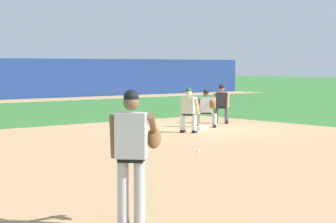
{
  "coord_description": "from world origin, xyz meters",
  "views": [
    {
      "loc": [
        -15.11,
        -16.29,
        2.18
      ],
      "look_at": [
        -7.01,
        -6.62,
        1.28
      ],
      "focal_mm": 70.0,
      "sensor_mm": 36.0,
      "label": 1
    }
  ],
  "objects_px": {
    "baseball": "(198,151)",
    "baserunner": "(188,108)",
    "first_base_bag": "(201,128)",
    "pitcher": "(133,150)",
    "umpire": "(221,102)",
    "first_baseman": "(207,107)"
  },
  "relations": [
    {
      "from": "first_baseman",
      "to": "baseball",
      "type": "bearing_deg",
      "value": -135.08
    },
    {
      "from": "baserunner",
      "to": "first_baseman",
      "type": "bearing_deg",
      "value": 29.2
    },
    {
      "from": "baserunner",
      "to": "pitcher",
      "type": "bearing_deg",
      "value": -135.1
    },
    {
      "from": "first_base_bag",
      "to": "pitcher",
      "type": "height_order",
      "value": "pitcher"
    },
    {
      "from": "umpire",
      "to": "first_base_bag",
      "type": "bearing_deg",
      "value": -152.4
    },
    {
      "from": "baseball",
      "to": "baserunner",
      "type": "xyz_separation_m",
      "value": [
        2.94,
        3.67,
        0.76
      ]
    },
    {
      "from": "pitcher",
      "to": "umpire",
      "type": "relative_size",
      "value": 1.27
    },
    {
      "from": "first_base_bag",
      "to": "umpire",
      "type": "xyz_separation_m",
      "value": [
        1.98,
        1.04,
        0.75
      ]
    },
    {
      "from": "first_baseman",
      "to": "baserunner",
      "type": "relative_size",
      "value": 0.92
    },
    {
      "from": "baseball",
      "to": "first_base_bag",
      "type": "bearing_deg",
      "value": 46.5
    },
    {
      "from": "pitcher",
      "to": "baserunner",
      "type": "distance_m",
      "value": 12.43
    },
    {
      "from": "first_baseman",
      "to": "umpire",
      "type": "xyz_separation_m",
      "value": [
        1.49,
        0.77,
        0.06
      ]
    },
    {
      "from": "pitcher",
      "to": "first_baseman",
      "type": "relative_size",
      "value": 1.39
    },
    {
      "from": "baseball",
      "to": "baserunner",
      "type": "relative_size",
      "value": 0.05
    },
    {
      "from": "first_baseman",
      "to": "umpire",
      "type": "height_order",
      "value": "umpire"
    },
    {
      "from": "baseball",
      "to": "first_baseman",
      "type": "relative_size",
      "value": 0.06
    },
    {
      "from": "first_base_bag",
      "to": "baseball",
      "type": "xyz_separation_m",
      "value": [
        -4.12,
        -4.34,
        -0.01
      ]
    },
    {
      "from": "first_base_bag",
      "to": "baserunner",
      "type": "distance_m",
      "value": 1.55
    },
    {
      "from": "first_base_bag",
      "to": "pitcher",
      "type": "bearing_deg",
      "value": -136.59
    },
    {
      "from": "baserunner",
      "to": "umpire",
      "type": "height_order",
      "value": "same"
    },
    {
      "from": "first_base_bag",
      "to": "umpire",
      "type": "relative_size",
      "value": 0.26
    },
    {
      "from": "baserunner",
      "to": "baseball",
      "type": "bearing_deg",
      "value": -128.71
    }
  ]
}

